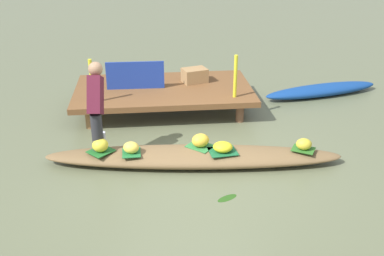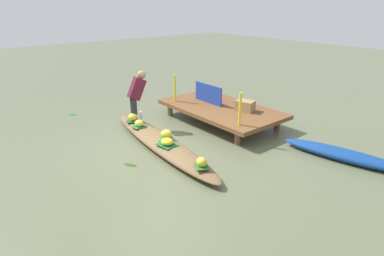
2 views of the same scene
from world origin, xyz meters
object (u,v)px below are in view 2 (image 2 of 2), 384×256
at_px(banana_bunch_1, 166,134).
at_px(banana_bunch_4, 139,123).
at_px(banana_bunch_3, 167,142).
at_px(vendor_boat, 160,142).
at_px(vendor_person, 137,93).
at_px(moored_boat, 344,155).
at_px(market_banner, 208,94).
at_px(banana_bunch_0, 202,162).
at_px(banana_bunch_2, 133,117).
at_px(produce_crate, 245,106).
at_px(water_bottle, 141,115).

xyz_separation_m(banana_bunch_1, banana_bunch_4, (-0.99, -0.09, -0.01)).
bearing_deg(banana_bunch_4, banana_bunch_3, -4.32).
xyz_separation_m(vendor_boat, vendor_person, (-1.33, 0.24, 0.80)).
relative_size(moored_boat, market_banner, 2.37).
relative_size(moored_boat, banana_bunch_0, 11.12).
relative_size(vendor_boat, moored_boat, 1.73).
bearing_deg(banana_bunch_2, market_banner, 76.65).
height_order(moored_boat, vendor_person, vendor_person).
bearing_deg(banana_bunch_2, produce_crate, 55.47).
height_order(vendor_boat, moored_boat, vendor_boat).
distance_m(banana_bunch_0, vendor_person, 2.97).
relative_size(banana_bunch_3, banana_bunch_4, 1.24).
height_order(banana_bunch_2, vendor_person, vendor_person).
bearing_deg(banana_bunch_4, banana_bunch_1, 5.42).
bearing_deg(banana_bunch_0, vendor_person, 172.13).
relative_size(banana_bunch_0, banana_bunch_3, 0.80).
xyz_separation_m(vendor_boat, banana_bunch_2, (-1.31, 0.08, 0.21)).
bearing_deg(vendor_boat, vendor_person, 175.60).
relative_size(banana_bunch_1, produce_crate, 0.58).
height_order(banana_bunch_2, produce_crate, produce_crate).
xyz_separation_m(banana_bunch_0, market_banner, (-2.38, 2.29, 0.35)).
height_order(banana_bunch_1, market_banner, market_banner).
relative_size(banana_bunch_3, water_bottle, 1.38).
distance_m(banana_bunch_4, vendor_person, 0.79).
distance_m(banana_bunch_2, water_bottle, 0.21).
xyz_separation_m(moored_boat, banana_bunch_2, (-4.15, -2.42, 0.22)).
height_order(moored_boat, banana_bunch_1, banana_bunch_1).
bearing_deg(market_banner, produce_crate, 14.01).
bearing_deg(moored_boat, water_bottle, -164.22).
relative_size(moored_boat, vendor_person, 2.03).
distance_m(banana_bunch_1, vendor_person, 1.56).
relative_size(banana_bunch_3, produce_crate, 0.63).
bearing_deg(vendor_boat, banana_bunch_4, -173.77).
xyz_separation_m(banana_bunch_0, banana_bunch_4, (-2.43, 0.15, -0.00)).
bearing_deg(banana_bunch_4, banana_bunch_2, 168.54).
bearing_deg(banana_bunch_2, banana_bunch_3, -6.14).
bearing_deg(water_bottle, vendor_person, -131.38).
distance_m(vendor_person, produce_crate, 2.71).
xyz_separation_m(banana_bunch_1, banana_bunch_3, (0.29, -0.19, -0.03)).
bearing_deg(moored_boat, produce_crate, 170.14).
height_order(vendor_boat, vendor_person, vendor_person).
xyz_separation_m(vendor_boat, banana_bunch_1, (0.11, 0.09, 0.21)).
xyz_separation_m(vendor_boat, market_banner, (-0.82, 2.13, 0.55)).
height_order(vendor_person, produce_crate, vendor_person).
xyz_separation_m(vendor_boat, produce_crate, (0.28, 2.39, 0.43)).
relative_size(market_banner, produce_crate, 2.35).
bearing_deg(moored_boat, vendor_person, -163.93).
distance_m(vendor_boat, vendor_person, 1.57).
xyz_separation_m(vendor_boat, banana_bunch_3, (0.40, -0.10, 0.19)).
relative_size(moored_boat, banana_bunch_3, 8.91).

